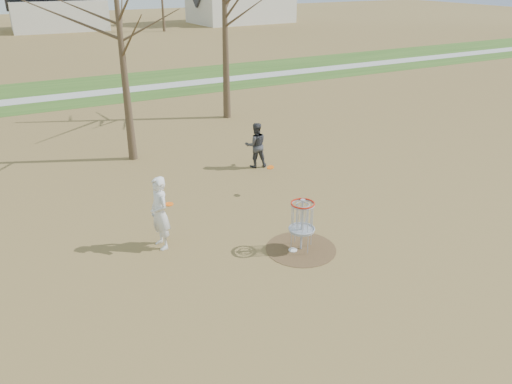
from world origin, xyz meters
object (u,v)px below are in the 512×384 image
(player_standing, at_px, (160,213))
(player_throwing, at_px, (256,145))
(disc_grounded, at_px, (293,250))
(disc_golf_basket, at_px, (302,217))

(player_standing, distance_m, player_throwing, 6.12)
(player_standing, bearing_deg, player_throwing, 122.56)
(disc_grounded, height_order, disc_golf_basket, disc_golf_basket)
(player_standing, bearing_deg, disc_golf_basket, 53.50)
(player_throwing, relative_size, disc_golf_basket, 1.20)
(disc_golf_basket, bearing_deg, player_standing, 149.95)
(player_standing, height_order, player_throwing, player_standing)
(player_standing, bearing_deg, disc_grounded, 51.89)
(player_throwing, bearing_deg, player_standing, 52.86)
(player_standing, height_order, disc_golf_basket, player_standing)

